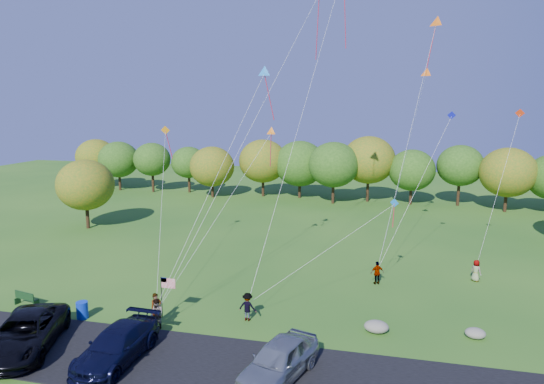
{
  "coord_description": "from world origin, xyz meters",
  "views": [
    {
      "loc": [
        7.06,
        -23.74,
        12.22
      ],
      "look_at": [
        -0.07,
        6.0,
        6.72
      ],
      "focal_mm": 32.0,
      "sensor_mm": 36.0,
      "label": 1
    }
  ],
  "objects_px": {
    "minivan_navy": "(117,345)",
    "flyer_e": "(476,271)",
    "flyer_d": "(377,273)",
    "flyer_b": "(157,314)",
    "park_bench": "(25,298)",
    "flyer_c": "(248,307)",
    "trash_barrel": "(82,310)",
    "flyer_a": "(156,308)",
    "minivan_dark": "(25,333)",
    "minivan_silver": "(279,360)"
  },
  "relations": [
    {
      "from": "minivan_silver",
      "to": "flyer_b",
      "type": "xyz_separation_m",
      "value": [
        -7.67,
        3.34,
        -0.08
      ]
    },
    {
      "from": "flyer_d",
      "to": "flyer_e",
      "type": "distance_m",
      "value": 7.08
    },
    {
      "from": "minivan_navy",
      "to": "minivan_silver",
      "type": "bearing_deg",
      "value": 4.62
    },
    {
      "from": "minivan_dark",
      "to": "flyer_c",
      "type": "height_order",
      "value": "minivan_dark"
    },
    {
      "from": "minivan_dark",
      "to": "trash_barrel",
      "type": "bearing_deg",
      "value": 63.36
    },
    {
      "from": "flyer_c",
      "to": "flyer_e",
      "type": "relative_size",
      "value": 1.06
    },
    {
      "from": "flyer_a",
      "to": "flyer_e",
      "type": "height_order",
      "value": "flyer_a"
    },
    {
      "from": "flyer_b",
      "to": "flyer_d",
      "type": "height_order",
      "value": "flyer_b"
    },
    {
      "from": "flyer_b",
      "to": "trash_barrel",
      "type": "relative_size",
      "value": 1.7
    },
    {
      "from": "minivan_navy",
      "to": "flyer_c",
      "type": "xyz_separation_m",
      "value": [
        4.82,
        5.89,
        -0.04
      ]
    },
    {
      "from": "flyer_e",
      "to": "minivan_navy",
      "type": "bearing_deg",
      "value": 82.86
    },
    {
      "from": "flyer_c",
      "to": "trash_barrel",
      "type": "bearing_deg",
      "value": 17.94
    },
    {
      "from": "flyer_b",
      "to": "flyer_d",
      "type": "relative_size",
      "value": 1.04
    },
    {
      "from": "flyer_a",
      "to": "park_bench",
      "type": "distance_m",
      "value": 9.07
    },
    {
      "from": "flyer_a",
      "to": "minivan_silver",
      "type": "bearing_deg",
      "value": -78.97
    },
    {
      "from": "flyer_c",
      "to": "trash_barrel",
      "type": "relative_size",
      "value": 1.65
    },
    {
      "from": "minivan_dark",
      "to": "flyer_e",
      "type": "xyz_separation_m",
      "value": [
        23.74,
        15.77,
        -0.17
      ]
    },
    {
      "from": "flyer_a",
      "to": "flyer_e",
      "type": "bearing_deg",
      "value": -21.51
    },
    {
      "from": "minivan_dark",
      "to": "park_bench",
      "type": "xyz_separation_m",
      "value": [
        -4.04,
        4.79,
        -0.46
      ]
    },
    {
      "from": "park_bench",
      "to": "flyer_e",
      "type": "bearing_deg",
      "value": 33.63
    },
    {
      "from": "minivan_dark",
      "to": "minivan_navy",
      "type": "height_order",
      "value": "minivan_dark"
    },
    {
      "from": "minivan_dark",
      "to": "flyer_c",
      "type": "bearing_deg",
      "value": 11.62
    },
    {
      "from": "minivan_silver",
      "to": "flyer_d",
      "type": "relative_size",
      "value": 3.12
    },
    {
      "from": "flyer_a",
      "to": "trash_barrel",
      "type": "bearing_deg",
      "value": 132.24
    },
    {
      "from": "minivan_dark",
      "to": "trash_barrel",
      "type": "distance_m",
      "value": 4.04
    },
    {
      "from": "minivan_navy",
      "to": "flyer_e",
      "type": "relative_size",
      "value": 3.56
    },
    {
      "from": "minivan_navy",
      "to": "flyer_d",
      "type": "distance_m",
      "value": 17.99
    },
    {
      "from": "minivan_silver",
      "to": "flyer_c",
      "type": "bearing_deg",
      "value": 136.29
    },
    {
      "from": "flyer_c",
      "to": "park_bench",
      "type": "xyz_separation_m",
      "value": [
        -13.96,
        -1.19,
        -0.34
      ]
    },
    {
      "from": "flyer_b",
      "to": "flyer_e",
      "type": "relative_size",
      "value": 1.1
    },
    {
      "from": "flyer_b",
      "to": "minivan_navy",
      "type": "bearing_deg",
      "value": -62.53
    },
    {
      "from": "flyer_d",
      "to": "flyer_e",
      "type": "relative_size",
      "value": 1.05
    },
    {
      "from": "minivan_dark",
      "to": "minivan_silver",
      "type": "relative_size",
      "value": 1.24
    },
    {
      "from": "flyer_e",
      "to": "trash_barrel",
      "type": "distance_m",
      "value": 26.06
    },
    {
      "from": "minivan_navy",
      "to": "flyer_d",
      "type": "bearing_deg",
      "value": 50.53
    },
    {
      "from": "flyer_d",
      "to": "trash_barrel",
      "type": "bearing_deg",
      "value": 6.19
    },
    {
      "from": "flyer_e",
      "to": "flyer_d",
      "type": "bearing_deg",
      "value": 60.85
    },
    {
      "from": "minivan_dark",
      "to": "flyer_b",
      "type": "bearing_deg",
      "value": 15.94
    },
    {
      "from": "minivan_silver",
      "to": "flyer_e",
      "type": "distance_m",
      "value": 18.71
    },
    {
      "from": "minivan_navy",
      "to": "flyer_d",
      "type": "height_order",
      "value": "minivan_navy"
    },
    {
      "from": "flyer_a",
      "to": "flyer_e",
      "type": "distance_m",
      "value": 21.93
    },
    {
      "from": "flyer_e",
      "to": "park_bench",
      "type": "bearing_deg",
      "value": 64.37
    },
    {
      "from": "minivan_silver",
      "to": "flyer_a",
      "type": "height_order",
      "value": "flyer_a"
    },
    {
      "from": "park_bench",
      "to": "trash_barrel",
      "type": "bearing_deg",
      "value": 2.05
    },
    {
      "from": "flyer_a",
      "to": "flyer_c",
      "type": "xyz_separation_m",
      "value": [
        4.91,
        1.6,
        -0.07
      ]
    },
    {
      "from": "minivan_navy",
      "to": "park_bench",
      "type": "relative_size",
      "value": 3.41
    },
    {
      "from": "flyer_b",
      "to": "trash_barrel",
      "type": "distance_m",
      "value": 4.85
    },
    {
      "from": "minivan_navy",
      "to": "flyer_a",
      "type": "xyz_separation_m",
      "value": [
        -0.09,
        4.29,
        0.04
      ]
    },
    {
      "from": "flyer_b",
      "to": "flyer_c",
      "type": "distance_m",
      "value": 5.08
    },
    {
      "from": "trash_barrel",
      "to": "flyer_d",
      "type": "bearing_deg",
      "value": 30.14
    }
  ]
}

